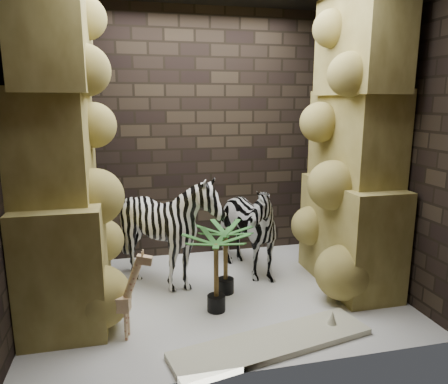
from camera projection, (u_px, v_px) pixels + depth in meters
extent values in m
plane|color=silver|center=(219.00, 295.00, 4.22)|extent=(3.50, 3.50, 0.00)
plane|color=black|center=(196.00, 136.00, 5.09)|extent=(3.50, 0.00, 3.50)
plane|color=black|center=(260.00, 167.00, 2.71)|extent=(3.50, 0.00, 3.50)
plane|color=black|center=(15.00, 152.00, 3.51)|extent=(0.00, 3.00, 3.00)
plane|color=black|center=(384.00, 143.00, 4.29)|extent=(0.00, 3.00, 3.00)
imported|color=white|center=(241.00, 219.00, 4.65)|extent=(0.88, 1.19, 1.26)
imported|color=white|center=(169.00, 236.00, 4.29)|extent=(1.02, 1.25, 1.11)
cube|color=beige|center=(273.00, 343.00, 3.34)|extent=(1.73, 0.75, 0.05)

